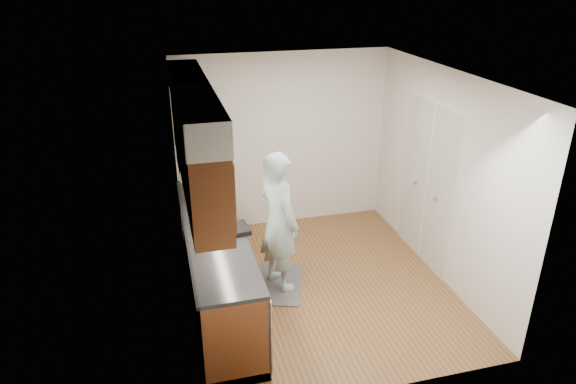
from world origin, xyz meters
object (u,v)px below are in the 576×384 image
(soap_bottle_c, at_px, (211,190))
(dish_rack, at_px, (232,230))
(soap_bottle_b, at_px, (217,194))
(steel_can, at_px, (215,195))
(soap_bottle_a, at_px, (196,192))
(soda_can, at_px, (222,194))
(person, at_px, (279,212))

(soap_bottle_c, relative_size, dish_rack, 0.46)
(dish_rack, bearing_deg, soap_bottle_c, 89.75)
(soap_bottle_b, bearing_deg, soap_bottle_c, 109.71)
(soap_bottle_c, relative_size, steel_can, 1.28)
(soap_bottle_a, height_order, soda_can, soap_bottle_a)
(dish_rack, bearing_deg, soap_bottle_b, 86.91)
(person, xyz_separation_m, steel_can, (-0.65, 0.57, 0.04))
(soap_bottle_a, bearing_deg, soap_bottle_c, 35.11)
(person, bearing_deg, dish_rack, 93.63)
(soap_bottle_a, relative_size, soda_can, 2.09)
(soda_can, relative_size, steel_can, 0.93)
(person, relative_size, soap_bottle_b, 10.64)
(soap_bottle_a, xyz_separation_m, soda_can, (0.31, 0.03, -0.06))
(soap_bottle_b, relative_size, steel_can, 1.41)
(person, bearing_deg, soap_bottle_c, 21.18)
(person, relative_size, soap_bottle_c, 11.77)
(soap_bottle_a, relative_size, dish_rack, 0.71)
(soap_bottle_a, bearing_deg, steel_can, -1.16)
(soap_bottle_a, relative_size, soap_bottle_b, 1.37)
(soda_can, xyz_separation_m, dish_rack, (-0.02, -0.89, -0.03))
(soap_bottle_c, height_order, steel_can, soap_bottle_c)
(soap_bottle_a, distance_m, dish_rack, 0.91)
(steel_can, bearing_deg, soda_can, 20.05)
(soap_bottle_b, distance_m, soap_bottle_c, 0.17)
(person, height_order, soap_bottle_b, person)
(person, xyz_separation_m, soap_bottle_a, (-0.86, 0.58, 0.09))
(soap_bottle_b, bearing_deg, steel_can, 139.47)
(soap_bottle_b, xyz_separation_m, steel_can, (-0.03, 0.03, -0.03))
(soda_can, height_order, dish_rack, soda_can)
(person, height_order, soda_can, person)
(steel_can, bearing_deg, dish_rack, -84.91)
(person, bearing_deg, steel_can, 26.11)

